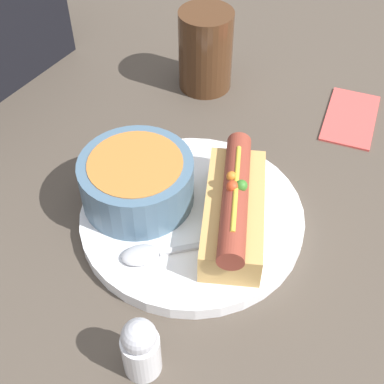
{
  "coord_description": "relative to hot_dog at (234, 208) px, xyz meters",
  "views": [
    {
      "loc": [
        -0.32,
        -0.2,
        0.46
      ],
      "look_at": [
        0.0,
        0.0,
        0.05
      ],
      "focal_mm": 50.0,
      "sensor_mm": 36.0,
      "label": 1
    }
  ],
  "objects": [
    {
      "name": "soup_bowl",
      "position": [
        -0.02,
        0.11,
        0.0
      ],
      "size": [
        0.12,
        0.12,
        0.05
      ],
      "color": "slate",
      "rests_on": "dinner_plate"
    },
    {
      "name": "hot_dog",
      "position": [
        0.0,
        0.0,
        0.0
      ],
      "size": [
        0.17,
        0.12,
        0.06
      ],
      "rotation": [
        0.0,
        0.0,
        0.45
      ],
      "color": "tan",
      "rests_on": "dinner_plate"
    },
    {
      "name": "dinner_plate",
      "position": [
        -0.01,
        0.05,
        -0.03
      ],
      "size": [
        0.24,
        0.24,
        0.02
      ],
      "color": "white",
      "rests_on": "ground_plane"
    },
    {
      "name": "ground_plane",
      "position": [
        -0.01,
        0.05,
        -0.04
      ],
      "size": [
        4.0,
        4.0,
        0.0
      ],
      "primitive_type": "plane",
      "color": "#4C4238"
    },
    {
      "name": "napkin",
      "position": [
        0.26,
        -0.04,
        -0.04
      ],
      "size": [
        0.13,
        0.09,
        0.01
      ],
      "rotation": [
        0.0,
        0.0,
        0.21
      ],
      "color": "#E04C47",
      "rests_on": "ground_plane"
    },
    {
      "name": "drinking_glass",
      "position": [
        0.22,
        0.17,
        0.01
      ],
      "size": [
        0.07,
        0.07,
        0.11
      ],
      "color": "#4C2D19",
      "rests_on": "ground_plane"
    },
    {
      "name": "spoon",
      "position": [
        -0.08,
        0.05,
        -0.02
      ],
      "size": [
        0.11,
        0.11,
        0.01
      ],
      "rotation": [
        0.0,
        0.0,
        2.36
      ],
      "color": "#B7B7BC",
      "rests_on": "dinner_plate"
    },
    {
      "name": "salt_shaker",
      "position": [
        -0.17,
        -0.01,
        -0.01
      ],
      "size": [
        0.03,
        0.03,
        0.07
      ],
      "color": "silver",
      "rests_on": "ground_plane"
    }
  ]
}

